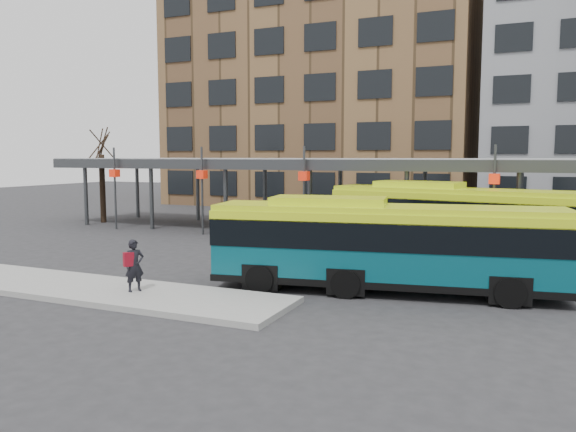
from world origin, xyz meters
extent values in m
plane|color=#28282B|center=(0.00, 0.00, 0.00)|extent=(120.00, 120.00, 0.00)
cube|color=gray|center=(-5.50, -3.00, 0.09)|extent=(14.00, 3.00, 0.18)
cube|color=#999B9E|center=(0.00, 13.00, 4.00)|extent=(40.00, 6.00, 0.35)
cube|color=#383A3D|center=(0.00, 10.00, 3.85)|extent=(40.00, 0.15, 0.55)
cylinder|color=#383A3D|center=(-18.00, 10.50, 1.90)|extent=(0.24, 0.24, 3.80)
cylinder|color=#383A3D|center=(-18.00, 15.50, 1.90)|extent=(0.24, 0.24, 3.80)
cylinder|color=#383A3D|center=(-13.00, 10.50, 1.90)|extent=(0.24, 0.24, 3.80)
cylinder|color=#383A3D|center=(-13.00, 15.50, 1.90)|extent=(0.24, 0.24, 3.80)
cylinder|color=#383A3D|center=(-8.00, 10.50, 1.90)|extent=(0.24, 0.24, 3.80)
cylinder|color=#383A3D|center=(-8.00, 15.50, 1.90)|extent=(0.24, 0.24, 3.80)
cylinder|color=#383A3D|center=(-3.00, 10.50, 1.90)|extent=(0.24, 0.24, 3.80)
cylinder|color=#383A3D|center=(-3.00, 15.50, 1.90)|extent=(0.24, 0.24, 3.80)
cylinder|color=#383A3D|center=(2.00, 10.50, 1.90)|extent=(0.24, 0.24, 3.80)
cylinder|color=#383A3D|center=(2.00, 15.50, 1.90)|extent=(0.24, 0.24, 3.80)
cylinder|color=#383A3D|center=(7.00, 10.50, 1.90)|extent=(0.24, 0.24, 3.80)
cylinder|color=#383A3D|center=(7.00, 15.50, 1.90)|extent=(0.24, 0.24, 3.80)
cylinder|color=#383A3D|center=(-15.00, 9.70, 2.40)|extent=(0.12, 0.12, 4.80)
cube|color=red|center=(-15.00, 9.70, 3.30)|extent=(0.45, 0.45, 0.45)
cylinder|color=#383A3D|center=(-9.00, 9.70, 2.40)|extent=(0.12, 0.12, 4.80)
cube|color=red|center=(-9.00, 9.70, 3.30)|extent=(0.45, 0.45, 0.45)
cylinder|color=#383A3D|center=(-3.00, 9.70, 2.40)|extent=(0.12, 0.12, 4.80)
cube|color=red|center=(-3.00, 9.70, 3.30)|extent=(0.45, 0.45, 0.45)
cylinder|color=#383A3D|center=(6.00, 9.70, 2.40)|extent=(0.12, 0.12, 4.80)
cube|color=red|center=(6.00, 9.70, 3.30)|extent=(0.45, 0.45, 0.45)
cylinder|color=black|center=(-18.00, 12.00, 2.20)|extent=(0.36, 0.36, 4.40)
cylinder|color=black|center=(-17.90, 12.00, 4.80)|extent=(0.08, 1.63, 1.59)
cylinder|color=black|center=(-18.00, 12.10, 4.80)|extent=(1.63, 0.13, 1.59)
cylinder|color=black|center=(-18.10, 11.99, 4.80)|extent=(0.15, 1.63, 1.59)
cylinder|color=black|center=(-18.00, 11.90, 4.80)|extent=(1.63, 0.10, 1.59)
cube|color=brown|center=(-10.00, 32.00, 11.00)|extent=(26.00, 14.00, 22.00)
cube|color=#074754|center=(3.35, 0.71, 1.44)|extent=(11.03, 4.04, 2.25)
cube|color=black|center=(3.35, 0.71, 1.89)|extent=(11.08, 4.10, 0.86)
cube|color=#C3DB16|center=(3.35, 0.71, 2.66)|extent=(11.01, 3.95, 0.18)
cube|color=#C3DB16|center=(1.58, 0.41, 2.84)|extent=(3.82, 2.21, 0.32)
cube|color=black|center=(3.35, 0.71, 0.42)|extent=(11.09, 4.11, 0.22)
cylinder|color=black|center=(7.09, 0.24, 0.45)|extent=(0.93, 0.42, 0.90)
cylinder|color=black|center=(6.72, 2.40, 0.45)|extent=(0.93, 0.42, 0.90)
cylinder|color=black|center=(2.48, -0.55, 0.45)|extent=(0.93, 0.42, 0.90)
cylinder|color=black|center=(2.10, 1.61, 0.45)|extent=(0.93, 0.42, 0.90)
cylinder|color=black|center=(-0.19, -1.01, 0.45)|extent=(0.93, 0.42, 0.90)
cylinder|color=black|center=(-0.56, 1.16, 0.45)|extent=(0.93, 0.42, 0.90)
cube|color=#074754|center=(4.68, 8.76, 1.52)|extent=(11.62, 4.61, 2.37)
cube|color=black|center=(4.68, 8.76, 1.99)|extent=(11.68, 4.68, 0.90)
cube|color=#C3DB16|center=(4.68, 8.76, 2.80)|extent=(11.60, 4.52, 0.19)
cube|color=#C3DB16|center=(2.83, 9.14, 2.99)|extent=(4.06, 2.44, 0.33)
cube|color=black|center=(4.68, 8.76, 0.45)|extent=(11.69, 4.68, 0.23)
cylinder|color=black|center=(8.17, 6.86, 0.47)|extent=(0.99, 0.47, 0.95)
cylinder|color=black|center=(8.63, 9.13, 0.47)|extent=(0.99, 0.47, 0.95)
cylinder|color=black|center=(3.34, 7.86, 0.47)|extent=(0.99, 0.47, 0.95)
cylinder|color=black|center=(3.80, 10.12, 0.47)|extent=(0.99, 0.47, 0.95)
cylinder|color=black|center=(0.55, 8.43, 0.47)|extent=(0.99, 0.47, 0.95)
cylinder|color=black|center=(1.02, 10.70, 0.47)|extent=(0.99, 0.47, 0.95)
imported|color=black|center=(-3.47, -2.96, 0.98)|extent=(0.64, 0.69, 1.59)
cube|color=maroon|center=(-3.57, -3.11, 1.19)|extent=(0.30, 0.34, 0.42)
camera|label=1|loc=(7.51, -16.50, 4.28)|focal=35.00mm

